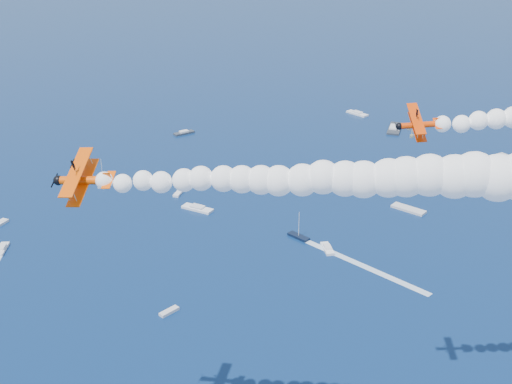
% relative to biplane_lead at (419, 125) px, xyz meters
% --- Properties ---
extents(biplane_lead, '(8.75, 9.90, 6.82)m').
position_rel_biplane_lead_xyz_m(biplane_lead, '(0.00, 0.00, 0.00)').
color(biplane_lead, '#ED3C04').
extents(biplane_trail, '(10.41, 12.44, 9.35)m').
position_rel_biplane_lead_xyz_m(biplane_trail, '(-39.50, -24.29, -5.11)').
color(biplane_trail, '#FC5205').
extents(smoke_trail_trail, '(70.36, 34.39, 11.95)m').
position_rel_biplane_lead_xyz_m(smoke_trail_trail, '(-6.12, -16.87, -2.47)').
color(smoke_trail_trail, white).
extents(spectator_boats, '(186.41, 182.65, 0.70)m').
position_rel_biplane_lead_xyz_m(spectator_boats, '(-18.89, 94.09, -57.11)').
color(spectator_boats, black).
rests_on(spectator_boats, ground).
extents(boat_wakes, '(142.41, 149.83, 0.04)m').
position_rel_biplane_lead_xyz_m(boat_wakes, '(-32.93, 65.04, -57.43)').
color(boat_wakes, white).
rests_on(boat_wakes, ground).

